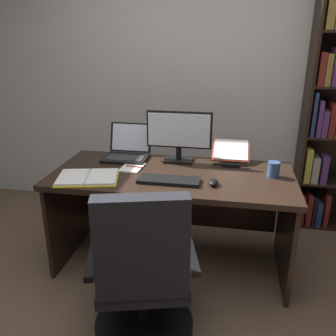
# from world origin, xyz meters

# --- Properties ---
(wall_back) EXTENTS (5.28, 0.12, 2.80)m
(wall_back) POSITION_xyz_m (0.00, 1.89, 1.40)
(wall_back) COLOR beige
(wall_back) RESTS_ON ground
(desk) EXTENTS (1.73, 0.79, 0.76)m
(desk) POSITION_xyz_m (-0.04, 0.85, 0.55)
(desk) COLOR black
(desk) RESTS_ON ground
(office_chair) EXTENTS (0.69, 0.60, 0.98)m
(office_chair) POSITION_xyz_m (-0.07, -0.01, 0.41)
(office_chair) COLOR black
(office_chair) RESTS_ON ground
(monitor) EXTENTS (0.51, 0.16, 0.40)m
(monitor) POSITION_xyz_m (-0.03, 1.04, 0.96)
(monitor) COLOR black
(monitor) RESTS_ON desk
(laptop) EXTENTS (0.35, 0.33, 0.26)m
(laptop) POSITION_xyz_m (-0.46, 1.05, 0.81)
(laptop) COLOR black
(laptop) RESTS_ON desk
(keyboard) EXTENTS (0.42, 0.15, 0.02)m
(keyboard) POSITION_xyz_m (-0.03, 0.60, 0.77)
(keyboard) COLOR black
(keyboard) RESTS_ON desk
(computer_mouse) EXTENTS (0.06, 0.10, 0.04)m
(computer_mouse) POSITION_xyz_m (0.27, 0.60, 0.78)
(computer_mouse) COLOR black
(computer_mouse) RESTS_ON desk
(reading_stand_with_book) EXTENTS (0.29, 0.27, 0.15)m
(reading_stand_with_book) POSITION_xyz_m (0.37, 1.10, 0.83)
(reading_stand_with_book) COLOR black
(reading_stand_with_book) RESTS_ON desk
(open_binder) EXTENTS (0.47, 0.39, 0.02)m
(open_binder) POSITION_xyz_m (-0.59, 0.55, 0.77)
(open_binder) COLOR yellow
(open_binder) RESTS_ON desk
(notepad) EXTENTS (0.17, 0.22, 0.01)m
(notepad) POSITION_xyz_m (-0.35, 0.82, 0.76)
(notepad) COLOR white
(notepad) RESTS_ON desk
(pen) EXTENTS (0.14, 0.03, 0.01)m
(pen) POSITION_xyz_m (-0.33, 0.82, 0.77)
(pen) COLOR maroon
(pen) RESTS_ON notepad
(coffee_mug) EXTENTS (0.08, 0.08, 0.11)m
(coffee_mug) POSITION_xyz_m (0.67, 0.83, 0.81)
(coffee_mug) COLOR #334C7A
(coffee_mug) RESTS_ON desk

